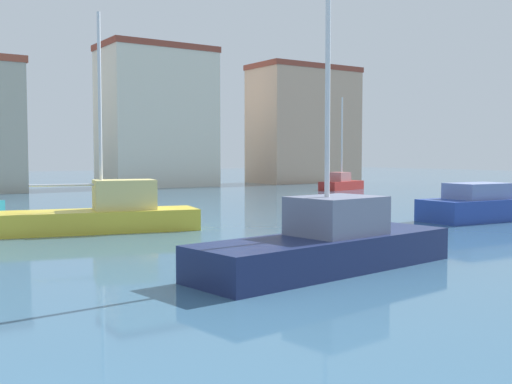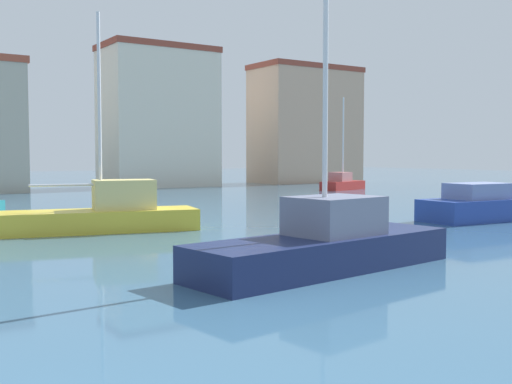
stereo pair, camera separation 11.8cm
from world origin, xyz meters
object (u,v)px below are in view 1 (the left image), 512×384
sailboat_red_center_channel (341,183)px  motorboat_blue_mid_harbor (491,206)px  sailboat_navy_far_right (329,243)px  sailboat_yellow_distant_north (107,214)px

sailboat_red_center_channel → motorboat_blue_mid_harbor: sailboat_red_center_channel is taller
sailboat_navy_far_right → motorboat_blue_mid_harbor: bearing=20.4°
sailboat_red_center_channel → sailboat_yellow_distant_north: 28.55m
sailboat_red_center_channel → sailboat_yellow_distant_north: bearing=-148.4°
sailboat_navy_far_right → sailboat_yellow_distant_north: (-1.73, 9.96, -0.00)m
motorboat_blue_mid_harbor → sailboat_yellow_distant_north: bearing=161.0°
sailboat_red_center_channel → motorboat_blue_mid_harbor: size_ratio=1.01×
sailboat_red_center_channel → sailboat_navy_far_right: 33.64m
sailboat_red_center_channel → sailboat_navy_far_right: sailboat_navy_far_right is taller
sailboat_navy_far_right → sailboat_yellow_distant_north: bearing=99.8°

